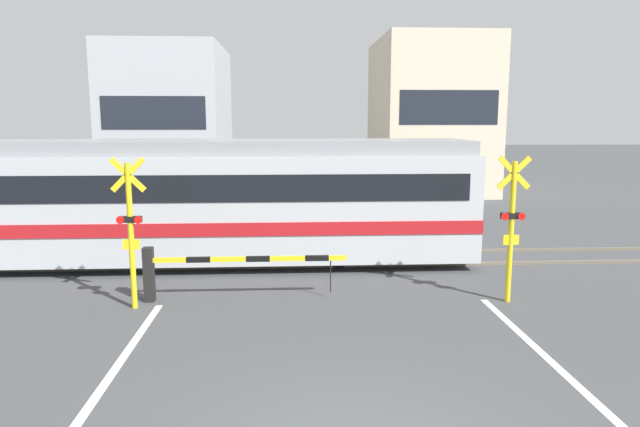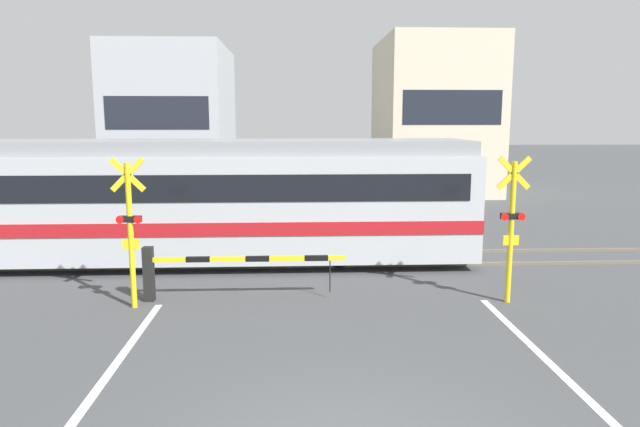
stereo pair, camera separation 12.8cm
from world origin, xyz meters
TOP-DOWN VIEW (x-y plane):
  - rail_track_near at (0.00, 8.42)m, footprint 50.00×0.10m
  - rail_track_far at (0.00, 9.85)m, footprint 50.00×0.10m
  - road_stripe_right at (3.31, 0.79)m, footprint 0.14×9.59m
  - commuter_train at (-5.02, 9.13)m, footprint 17.99×2.93m
  - crossing_barrier_near at (-2.47, 5.89)m, footprint 4.14×0.20m
  - crossing_barrier_far at (2.47, 12.38)m, footprint 4.14×0.20m
  - crossing_signal_left at (-3.76, 5.47)m, footprint 0.68×0.15m
  - crossing_signal_right at (3.76, 5.47)m, footprint 0.68×0.15m
  - pedestrian at (-0.99, 15.17)m, footprint 0.38×0.22m
  - building_left_of_street at (-6.64, 24.02)m, footprint 5.45×7.32m
  - building_right_of_street at (6.61, 24.02)m, footprint 5.40×7.32m

SIDE VIEW (x-z plane):
  - road_stripe_right at x=3.31m, z-range 0.00..0.01m
  - rail_track_near at x=0.00m, z-range 0.00..0.08m
  - rail_track_far at x=0.00m, z-range 0.00..0.08m
  - crossing_barrier_near at x=-2.47m, z-range 0.15..1.28m
  - crossing_barrier_far at x=2.47m, z-range 0.15..1.28m
  - pedestrian at x=-0.99m, z-range 0.11..1.70m
  - crossing_signal_left at x=-3.76m, z-range 0.15..3.13m
  - crossing_signal_right at x=3.76m, z-range 0.15..3.13m
  - commuter_train at x=-5.02m, z-range 0.11..3.29m
  - building_left_of_street at x=-6.64m, z-range 0.00..7.28m
  - building_right_of_street at x=6.61m, z-range 0.00..7.73m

